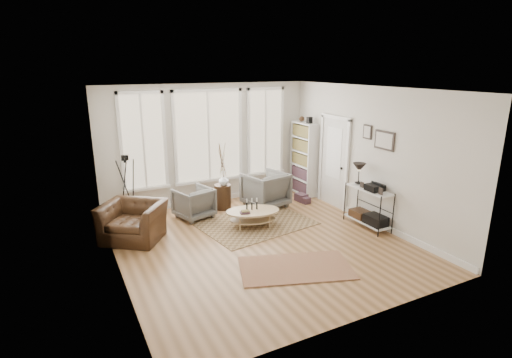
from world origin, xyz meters
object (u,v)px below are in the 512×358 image
accent_chair (133,221)px  armchair_right (265,190)px  coffee_table (253,214)px  side_table (222,176)px  armchair_left (194,203)px  bookcase (304,158)px  low_shelf (368,203)px

accent_chair → armchair_right: bearing=44.7°
coffee_table → side_table: side_table is taller
coffee_table → armchair_left: (-0.94, 1.07, 0.06)m
coffee_table → armchair_left: 1.42m
accent_chair → armchair_left: bearing=57.9°
bookcase → low_shelf: 2.56m
coffee_table → side_table: size_ratio=0.77×
low_shelf → armchair_right: (-1.32, 2.08, -0.09)m
side_table → accent_chair: size_ratio=1.46×
low_shelf → accent_chair: size_ratio=1.15×
bookcase → accent_chair: size_ratio=1.82×
coffee_table → accent_chair: bearing=168.1°
armchair_left → armchair_right: (1.77, -0.09, 0.08)m
armchair_right → accent_chair: 3.23m
coffee_table → side_table: (-0.14, 1.32, 0.51)m
low_shelf → armchair_right: 2.46m
low_shelf → bookcase: bearing=88.7°
bookcase → accent_chair: (-4.57, -0.93, -0.59)m
armchair_left → coffee_table: bearing=114.7°
armchair_left → accent_chair: (-1.42, -0.57, 0.02)m
accent_chair → bookcase: bearing=47.5°
bookcase → armchair_right: size_ratio=2.20×
armchair_left → side_table: side_table is taller
coffee_table → armchair_right: 1.30m
bookcase → side_table: bearing=-177.3°
armchair_right → side_table: (-0.97, 0.33, 0.37)m
armchair_right → armchair_left: bearing=-14.6°
coffee_table → armchair_left: armchair_left is taller
low_shelf → side_table: bearing=133.6°
armchair_right → side_table: bearing=-30.8°
low_shelf → armchair_left: bearing=145.0°
low_shelf → coffee_table: 2.43m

